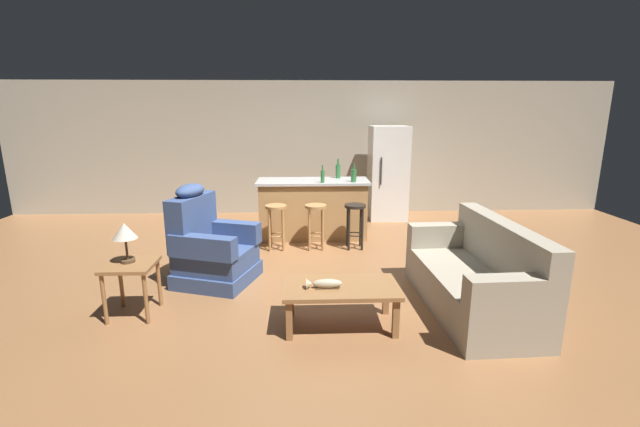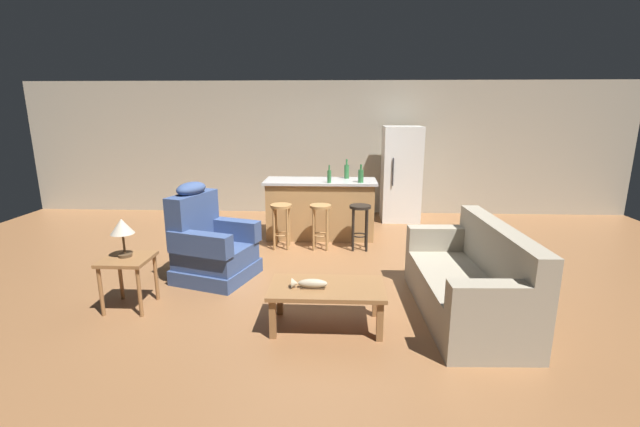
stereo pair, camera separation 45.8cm
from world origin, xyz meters
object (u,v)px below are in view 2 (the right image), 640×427
Objects in this scene: fish_figurine at (309,284)px; bottle_tall_green at (347,171)px; table_lamp at (122,228)px; refrigerator at (401,174)px; coffee_table at (327,292)px; recliner_near_lamp at (210,245)px; bar_stool_middle at (320,218)px; end_table at (128,267)px; kitchen_island at (320,209)px; couch at (471,283)px; bottle_short_amber at (361,176)px; bar_stool_left at (281,218)px; bottle_wine_dark at (329,176)px; bar_stool_right at (360,219)px.

bottle_tall_green is (0.39, 3.25, 0.61)m from fish_figurine.
refrigerator is (3.39, 3.87, 0.01)m from table_lamp.
recliner_near_lamp is (-1.49, 1.19, 0.06)m from coffee_table.
bar_stool_middle is at bearing 60.16° from recliner_near_lamp.
kitchen_island reaches higher than end_table.
couch is 2.78m from bottle_short_amber.
bottle_tall_green reaches higher than bar_stool_left.
couch is at bearing -58.28° from bottle_wine_dark.
bottle_tall_green is at bearing 57.73° from bottle_wine_dark.
bottle_short_amber is 0.49m from bottle_wine_dark.
fish_figurine is at bearing -89.92° from bar_stool_middle.
coffee_table is 2.51m from bar_stool_left.
couch reaches higher than fish_figurine.
bottle_tall_green reaches higher than end_table.
bottle_wine_dark is at bearing 140.94° from bar_stool_right.
fish_figurine is at bearing -108.47° from refrigerator.
couch is at bearing -63.25° from bar_stool_right.
bar_stool_right is at bearing 0.00° from bar_stool_middle.
bottle_tall_green is at bearing 39.77° from bar_stool_left.
refrigerator is (-0.20, 3.89, 0.54)m from couch.
kitchen_island reaches higher than couch.
bottle_tall_green is at bearing 103.46° from bar_stool_right.
bottle_tall_green is (-1.03, -1.01, 0.19)m from refrigerator.
recliner_near_lamp reaches higher than table_lamp.
bottle_short_amber is (1.20, 0.43, 0.59)m from bar_stool_left.
kitchen_island is 2.65× the size of bar_stool_right.
bottle_tall_green is (0.39, 0.82, 0.60)m from bar_stool_middle.
table_lamp reaches higher than bar_stool_left.
bottle_wine_dark reaches higher than kitchen_island.
bottle_tall_green is (-1.23, 2.88, 0.73)m from couch.
end_table is 1.37× the size of table_lamp.
bottle_wine_dark is (2.05, 2.45, 0.59)m from end_table.
bar_stool_right is at bearing -76.54° from bottle_tall_green.
refrigerator is at bearing 44.37° from bottle_tall_green.
refrigerator is 1.96m from bottle_wine_dark.
bottle_short_amber is (2.54, 2.50, 0.60)m from end_table.
bar_stool_middle is 0.95m from bottle_short_amber.
refrigerator reaches higher than bar_stool_left.
bar_stool_right is 0.73m from bottle_short_amber.
kitchen_island is 2.65× the size of bar_stool_left.
fish_figurine is 0.50× the size of bar_stool_middle.
bottle_wine_dark reaches higher than bar_stool_middle.
bottle_wine_dark is (0.12, 0.38, 0.58)m from bar_stool_middle.
refrigerator is (2.75, 3.03, 0.46)m from recliner_near_lamp.
bottle_short_amber is at bearing 78.06° from fish_figurine.
coffee_table is at bearing -98.88° from bottle_short_amber.
recliner_near_lamp is 2.23m from bottle_wine_dark.
table_lamp is 0.60× the size of bar_stool_left.
couch is 1.10× the size of refrigerator.
couch is at bearing -42.88° from bar_stool_left.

